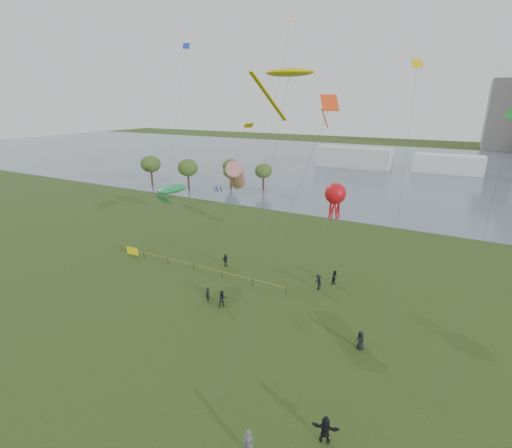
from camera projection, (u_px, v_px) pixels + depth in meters
The scene contains 21 objects.
ground_plane at pixel (196, 353), 29.60m from camera, with size 400.00×400.00×0.00m, color #213511.
lake at pixel (396, 168), 113.09m from camera, with size 400.00×120.00×0.08m, color slate.
building_low at pixel (509, 115), 151.01m from camera, with size 16.00×18.00×28.00m, color slate.
pavilion_left at pixel (354, 157), 113.40m from camera, with size 22.00×8.00×6.00m, color silver.
pavilion_right at pixel (448, 164), 104.31m from camera, with size 18.00×7.00×5.00m, color white.
trees at pixel (203, 167), 85.09m from camera, with size 29.54×14.32×7.22m.
fence at pixel (155, 257), 46.73m from camera, with size 24.07×0.07×1.05m.
kite_flyer at pixel (249, 444), 20.74m from camera, with size 0.66×0.43×1.81m, color slate.
spectator_a at pixel (222, 299), 36.09m from camera, with size 0.83×0.65×1.70m, color black.
spectator_b at pixel (318, 282), 39.39m from camera, with size 1.13×0.65×1.75m, color black.
spectator_c at pixel (225, 260), 45.12m from camera, with size 0.91×0.38×1.56m, color black.
spectator_d at pixel (360, 340), 29.95m from camera, with size 0.78×0.51×1.61m, color black.
spectator_e at pixel (325, 430), 21.68m from camera, with size 1.62×0.52×1.75m, color black.
spectator_f at pixel (208, 295), 37.01m from camera, with size 0.57×0.38×1.57m, color black.
spectator_g at pixel (335, 277), 40.60m from camera, with size 0.78×0.61×1.61m, color black.
kite_stingray at pixel (289, 73), 35.44m from camera, with size 4.94×10.02×22.19m.
kite_windsock at pixel (236, 175), 43.38m from camera, with size 6.04×5.22×12.89m.
kite_creature at pixel (172, 189), 47.36m from camera, with size 3.99×4.88×9.00m.
kite_octopus at pixel (335, 194), 40.92m from camera, with size 2.43×7.04×10.67m.
kite_delta at pixel (323, 122), 25.61m from camera, with size 4.04×10.60×19.61m.
small_kites at pixel (319, 53), 36.67m from camera, with size 37.91×14.19×10.49m.
Camera 1 is at (16.03, -19.59, 19.11)m, focal length 26.00 mm.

